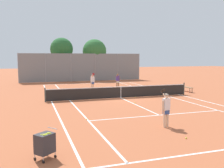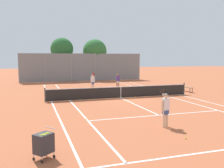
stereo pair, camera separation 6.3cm
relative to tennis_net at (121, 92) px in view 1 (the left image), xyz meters
The scene contains 17 objects.
ground_plane 0.51m from the tennis_net, ahead, with size 120.00×120.00×0.00m, color #B25B38.
court_line_markings 0.51m from the tennis_net, ahead, with size 11.10×23.90×0.01m.
tennis_net is the anchor object (origin of this frame).
ball_cart 12.60m from the tennis_net, 121.31° to the right, with size 0.78×0.75×0.96m.
player_near_side 8.69m from the tennis_net, 95.88° to the right, with size 0.53×0.84×1.77m.
player_far_left 5.62m from the tennis_net, 100.47° to the left, with size 0.44×0.89×1.77m.
player_far_right 6.06m from the tennis_net, 73.04° to the left, with size 0.46×0.48×1.60m.
loose_tennis_ball_0 10.50m from the tennis_net, 95.46° to the right, with size 0.07×0.07×0.07m, color #D1DB33.
loose_tennis_ball_1 7.38m from the tennis_net, 123.13° to the left, with size 0.07×0.07×0.07m, color #D1DB33.
loose_tennis_ball_2 2.54m from the tennis_net, 85.97° to the right, with size 0.07×0.07×0.07m, color #D1DB33.
loose_tennis_ball_3 7.45m from the tennis_net, 124.13° to the right, with size 0.07×0.07×0.07m, color #D1DB33.
loose_tennis_ball_4 1.33m from the tennis_net, ahead, with size 0.07×0.07×0.07m, color #D1DB33.
loose_tennis_ball_5 1.34m from the tennis_net, 112.63° to the left, with size 0.07×0.07×0.07m, color #D1DB33.
courtside_bench 7.49m from the tennis_net, 11.79° to the left, with size 0.36×1.50×0.47m.
back_fence 15.24m from the tennis_net, 90.00° to the left, with size 16.93×0.08×3.84m.
tree_behind_left 17.79m from the tennis_net, 98.49° to the left, with size 3.21×3.21×6.07m.
tree_behind_right 17.33m from the tennis_net, 82.99° to the left, with size 3.45×3.45×5.93m.
Camera 1 is at (-6.90, -18.84, 3.29)m, focal length 40.00 mm.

